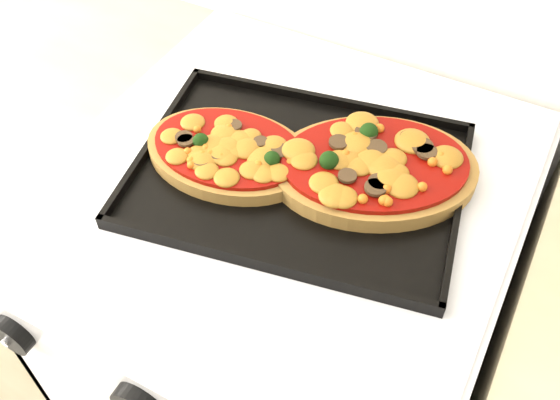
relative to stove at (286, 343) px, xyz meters
The scene contains 6 objects.
stove is the anchor object (origin of this frame).
control_panel 0.51m from the stove, 90.00° to the right, with size 0.60×0.02×0.09m, color silver.
knob_left 0.55m from the stove, 119.36° to the right, with size 0.05×0.05×0.02m, color black.
baking_tray 0.47m from the stove, ahead, with size 0.41×0.31×0.02m, color black.
pizza_left 0.49m from the stove, 164.61° to the right, with size 0.22×0.15×0.03m, color olive, non-canonical shape.
pizza_right 0.50m from the stove, 20.81° to the left, with size 0.26×0.19×0.04m, color olive, non-canonical shape.
Camera 1 is at (0.24, 1.20, 1.50)m, focal length 40.00 mm.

